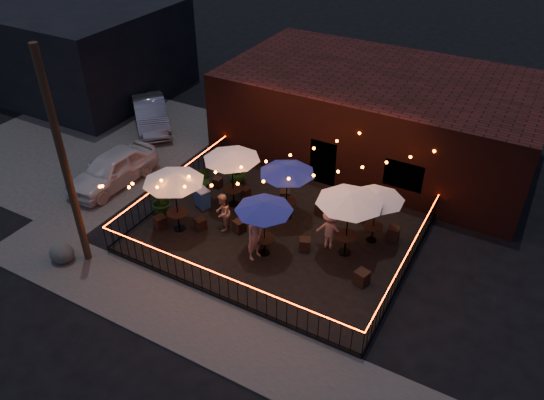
{
  "coord_description": "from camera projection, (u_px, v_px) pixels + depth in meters",
  "views": [
    {
      "loc": [
        7.68,
        -12.18,
        12.83
      ],
      "look_at": [
        -0.6,
        2.6,
        1.09
      ],
      "focal_mm": 35.0,
      "sensor_mm": 36.0,
      "label": 1
    }
  ],
  "objects": [
    {
      "name": "festoon_lights",
      "position": [
        250.0,
        177.0,
        19.31
      ],
      "size": [
        10.02,
        8.72,
        1.32
      ],
      "color": "#E75506",
      "rests_on": "ground"
    },
    {
      "name": "bistro_chair_5",
      "position": [
        259.0,
        240.0,
        19.7
      ],
      "size": [
        0.41,
        0.41,
        0.48
      ],
      "primitive_type": "cube",
      "rotation": [
        0.0,
        0.0,
        3.13
      ],
      "color": "black",
      "rests_on": "patio"
    },
    {
      "name": "car_white",
      "position": [
        112.0,
        169.0,
        23.17
      ],
      "size": [
        2.01,
        4.5,
        1.5
      ],
      "primitive_type": "imported",
      "rotation": [
        0.0,
        0.0,
        -0.05
      ],
      "color": "white",
      "rests_on": "ground"
    },
    {
      "name": "fence_left",
      "position": [
        173.0,
        186.0,
        22.19
      ],
      "size": [
        0.04,
        8.0,
        1.04
      ],
      "rotation": [
        0.0,
        0.0,
        1.57
      ],
      "color": "black",
      "rests_on": "patio"
    },
    {
      "name": "bistro_chair_2",
      "position": [
        217.0,
        182.0,
        23.0
      ],
      "size": [
        0.37,
        0.37,
        0.42
      ],
      "primitive_type": "cube",
      "rotation": [
        0.0,
        0.0,
        0.06
      ],
      "color": "black",
      "rests_on": "patio"
    },
    {
      "name": "patio",
      "position": [
        278.0,
        234.0,
        20.52
      ],
      "size": [
        10.0,
        8.0,
        0.15
      ],
      "primitive_type": "cube",
      "color": "black",
      "rests_on": "ground"
    },
    {
      "name": "brick_building",
      "position": [
        379.0,
        115.0,
        24.75
      ],
      "size": [
        14.0,
        8.0,
        4.0
      ],
      "color": "black",
      "rests_on": "ground"
    },
    {
      "name": "bistro_chair_3",
      "position": [
        245.0,
        193.0,
        22.37
      ],
      "size": [
        0.39,
        0.39,
        0.4
      ],
      "primitive_type": "cube",
      "rotation": [
        0.0,
        0.0,
        2.98
      ],
      "color": "black",
      "rests_on": "patio"
    },
    {
      "name": "cafe_table_4",
      "position": [
        350.0,
        199.0,
        18.1
      ],
      "size": [
        2.84,
        2.84,
        2.63
      ],
      "rotation": [
        0.0,
        0.0,
        -0.21
      ],
      "color": "black",
      "rests_on": "patio"
    },
    {
      "name": "background_building",
      "position": [
        69.0,
        45.0,
        31.39
      ],
      "size": [
        12.0,
        9.0,
        5.0
      ],
      "primitive_type": "cube",
      "color": "black",
      "rests_on": "ground"
    },
    {
      "name": "cafe_table_0",
      "position": [
        173.0,
        178.0,
        19.33
      ],
      "size": [
        2.59,
        2.59,
        2.54
      ],
      "rotation": [
        0.0,
        0.0,
        0.13
      ],
      "color": "black",
      "rests_on": "patio"
    },
    {
      "name": "cafe_table_3",
      "position": [
        287.0,
        170.0,
        20.06
      ],
      "size": [
        2.45,
        2.45,
        2.4
      ],
      "rotation": [
        0.0,
        0.0,
        0.14
      ],
      "color": "black",
      "rests_on": "patio"
    },
    {
      "name": "potted_shrub_b",
      "position": [
        203.0,
        181.0,
        22.07
      ],
      "size": [
        0.88,
        0.73,
        1.52
      ],
      "primitive_type": "imported",
      "rotation": [
        0.0,
        0.0,
        -0.07
      ],
      "color": "#113A0B",
      "rests_on": "patio"
    },
    {
      "name": "fence_front",
      "position": [
        219.0,
        286.0,
        17.31
      ],
      "size": [
        10.0,
        0.04,
        1.04
      ],
      "color": "black",
      "rests_on": "patio"
    },
    {
      "name": "sidewalk",
      "position": [
        198.0,
        325.0,
        16.78
      ],
      "size": [
        18.0,
        2.5,
        0.05
      ],
      "primitive_type": "cube",
      "color": "#403E3B",
      "rests_on": "ground"
    },
    {
      "name": "parking_lot",
      "position": [
        89.0,
        141.0,
        26.81
      ],
      "size": [
        11.0,
        12.0,
        0.02
      ],
      "primitive_type": "cube",
      "color": "#403E3B",
      "rests_on": "ground"
    },
    {
      "name": "fence_right",
      "position": [
        406.0,
        264.0,
        18.17
      ],
      "size": [
        0.04,
        8.0,
        1.04
      ],
      "rotation": [
        0.0,
        0.0,
        1.57
      ],
      "color": "black",
      "rests_on": "patio"
    },
    {
      "name": "bistro_chair_7",
      "position": [
        322.0,
        209.0,
        21.3
      ],
      "size": [
        0.47,
        0.47,
        0.52
      ],
      "primitive_type": "cube",
      "rotation": [
        0.0,
        0.0,
        3.05
      ],
      "color": "black",
      "rests_on": "patio"
    },
    {
      "name": "potted_shrub_c",
      "position": [
        237.0,
        169.0,
        22.95
      ],
      "size": [
        0.81,
        0.81,
        1.43
      ],
      "primitive_type": "imported",
      "rotation": [
        0.0,
        0.0,
        -0.02
      ],
      "color": "#12340F",
      "rests_on": "patio"
    },
    {
      "name": "bistro_chair_8",
      "position": [
        305.0,
        244.0,
        19.5
      ],
      "size": [
        0.52,
        0.52,
        0.47
      ],
      "primitive_type": "cube",
      "rotation": [
        0.0,
        0.0,
        0.41
      ],
      "color": "black",
      "rests_on": "patio"
    },
    {
      "name": "boulder",
      "position": [
        62.0,
        253.0,
        19.12
      ],
      "size": [
        1.05,
        0.94,
        0.72
      ],
      "primitive_type": "ellipsoid",
      "rotation": [
        0.0,
        0.0,
        -0.19
      ],
      "color": "#3F3F3A",
      "rests_on": "ground"
    },
    {
      "name": "patron_a",
      "position": [
        255.0,
        237.0,
        18.76
      ],
      "size": [
        0.59,
        0.75,
        1.81
      ],
      "primitive_type": "imported",
      "rotation": [
        0.0,
        0.0,
        1.32
      ],
      "color": "tan",
      "rests_on": "patio"
    },
    {
      "name": "bistro_chair_0",
      "position": [
        160.0,
        222.0,
        20.61
      ],
      "size": [
        0.53,
        0.53,
        0.48
      ],
      "primitive_type": "cube",
      "rotation": [
        0.0,
        0.0,
        -0.42
      ],
      "color": "black",
      "rests_on": "patio"
    },
    {
      "name": "car_silver",
      "position": [
        151.0,
        114.0,
        27.67
      ],
      "size": [
        4.42,
        4.33,
        1.51
      ],
      "primitive_type": "imported",
      "rotation": [
        0.0,
        0.0,
        0.81
      ],
      "color": "#929399",
      "rests_on": "ground"
    },
    {
      "name": "bistro_chair_10",
      "position": [
        364.0,
        217.0,
        20.91
      ],
      "size": [
        0.46,
        0.46,
        0.41
      ],
      "primitive_type": "cube",
      "rotation": [
        0.0,
        0.0,
        -0.4
      ],
      "color": "black",
      "rests_on": "patio"
    },
    {
      "name": "patron_b",
      "position": [
        222.0,
        212.0,
        20.19
      ],
      "size": [
        0.79,
        0.91,
        1.58
      ],
      "primitive_type": "imported",
      "rotation": [
        0.0,
        0.0,
        -1.28
      ],
      "color": "#D2A68D",
      "rests_on": "patio"
    },
    {
      "name": "bistro_chair_1",
      "position": [
        201.0,
        224.0,
        20.54
      ],
      "size": [
        0.49,
        0.49,
        0.44
      ],
      "primitive_type": "cube",
      "rotation": [
        0.0,
        0.0,
        2.75
      ],
      "color": "black",
      "rests_on": "patio"
    },
    {
      "name": "bistro_chair_9",
      "position": [
        362.0,
        277.0,
        18.0
      ],
      "size": [
        0.54,
        0.54,
        0.52
      ],
      "primitive_type": "cube",
      "rotation": [
        0.0,
        0.0,
        2.87
      ],
      "color": "black",
      "rests_on": "patio"
    },
    {
      "name": "bistro_chair_11",
      "position": [
        393.0,
        233.0,
        20.02
      ],
      "size": [
        0.46,
        0.46,
        0.5
      ],
      "primitive_type": "cube",
      "rotation": [
        0.0,
        0.0,
        3.24
      ],
      "color": "black",
      "rests_on": "patio"
    },
    {
      "name": "ground",
      "position": [
        251.0,
        265.0,
        19.12
      ],
      "size": [
        110.0,
        110.0,
        0.0
      ],
      "primitive_type": "plane",
      "color": "black",
      "rests_on": "ground"
    },
    {
      "name": "bistro_chair_4",
      "position": [
        239.0,
        226.0,
        20.4
      ],
      "size": [
        0.51,
        0.51,
        0.48
      ],
      "primitive_type": "cube",
      "rotation": [
        0.0,
        0.0,
        -0.32
      ],
      "color": "black",
      "rests_on": "patio"
    },
    {
      "name": "cooler",
      "position": [
        202.0,
        198.0,
        21.65
      ],
      "size": [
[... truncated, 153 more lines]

